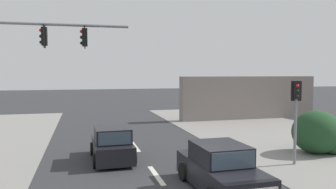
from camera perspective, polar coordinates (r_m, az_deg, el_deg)
The scene contains 8 objects.
lane_dash_mid at distance 12.84m, azimuth -2.07°, elevation -13.85°, with size 0.20×2.40×0.01m, color silver.
lane_dash_far at distance 17.59m, azimuth -5.72°, elevation -9.01°, with size 0.20×2.40×0.01m, color silver.
traffic_signal_mast at distance 13.21m, azimuth -24.01°, elevation 4.55°, with size 5.29×0.47×6.00m.
pedestal_signal_right_kerb at distance 14.75m, azimuth 21.38°, elevation -2.22°, with size 0.43×0.31×3.56m.
roadside_bush at distance 17.45m, azimuth 24.86°, elevation -6.16°, with size 2.50×2.14×2.09m.
shopfront_wall_far at distance 28.53m, azimuth 13.89°, elevation -0.52°, with size 12.00×1.00×3.60m, color gray.
sedan_oncoming_mid at distance 11.22m, azimuth 9.09°, elevation -12.79°, with size 1.96×4.27×1.56m.
hatchback_crossing_left at distance 14.93m, azimuth -9.74°, elevation -8.61°, with size 1.83×3.66×1.53m.
Camera 1 is at (-2.70, -8.94, 3.90)m, focal length 35.00 mm.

